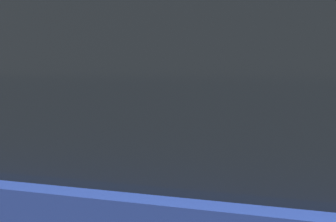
# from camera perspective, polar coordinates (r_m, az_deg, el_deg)

# --- Properties ---
(parking_meter) EXTENTS (0.16, 0.17, 1.43)m
(parking_meter) POSITION_cam_1_polar(r_m,az_deg,el_deg) (4.12, 2.12, 0.12)
(parking_meter) COLOR slate
(parking_meter) RESTS_ON sidewalk_curb
(pedestrian_at_meter) EXTENTS (0.65, 0.52, 1.63)m
(pedestrian_at_meter) POSITION_cam_1_polar(r_m,az_deg,el_deg) (4.47, -4.23, -0.75)
(pedestrian_at_meter) COLOR brown
(pedestrian_at_meter) RESTS_ON sidewalk_curb
(background_railing) EXTENTS (24.06, 0.06, 1.11)m
(background_railing) POSITION_cam_1_polar(r_m,az_deg,el_deg) (6.03, 7.68, -0.73)
(background_railing) COLOR #1E602D
(background_railing) RESTS_ON sidewalk_curb
(backdrop_wall) EXTENTS (32.00, 0.50, 2.92)m
(backdrop_wall) POSITION_cam_1_polar(r_m,az_deg,el_deg) (8.08, 12.25, 4.24)
(backdrop_wall) COLOR gray
(backdrop_wall) RESTS_ON ground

